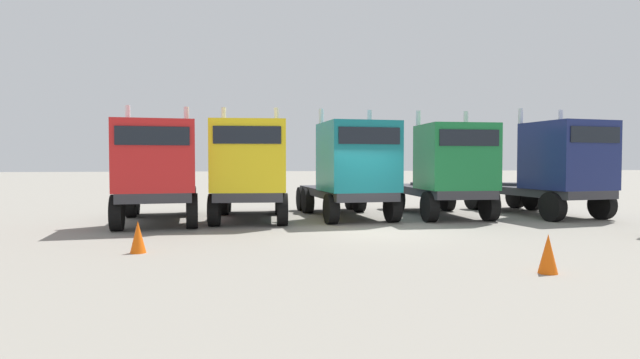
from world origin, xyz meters
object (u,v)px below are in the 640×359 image
Objects in this scene: semi_truck_yellow at (250,170)px; semi_truck_navy at (555,168)px; semi_truck_red at (157,172)px; semi_truck_green at (447,170)px; semi_truck_teal at (352,169)px; traffic_cone_mid at (138,237)px; traffic_cone_near at (548,254)px.

semi_truck_yellow is 11.42m from semi_truck_navy.
semi_truck_green is at bearing 87.19° from semi_truck_red.
semi_truck_teal is at bearing -90.85° from semi_truck_green.
traffic_cone_mid is (-10.07, -5.53, -1.40)m from semi_truck_green.
semi_truck_navy is 10.82m from traffic_cone_near.
semi_truck_green is at bearing -103.35° from semi_truck_navy.
semi_truck_green is 11.57m from traffic_cone_mid.
semi_truck_yellow reaches higher than semi_truck_red.
traffic_cone_mid is (0.26, -5.31, -1.40)m from semi_truck_red.
semi_truck_yellow is at bearing 63.63° from traffic_cone_mid.
semi_truck_yellow is 3.69m from semi_truck_teal.
semi_truck_red is at bearing -86.73° from semi_truck_green.
semi_truck_red reaches higher than traffic_cone_near.
semi_truck_navy is at bearing 84.96° from semi_truck_red.
semi_truck_yellow is at bearing -99.67° from semi_truck_navy.
semi_truck_yellow is at bearing -88.74° from semi_truck_green.
semi_truck_red is 8.62× the size of traffic_cone_near.
semi_truck_teal reaches higher than semi_truck_yellow.
semi_truck_teal is 1.00× the size of semi_truck_navy.
semi_truck_red is 10.33m from semi_truck_green.
semi_truck_teal is (3.69, 0.08, 0.01)m from semi_truck_yellow.
traffic_cone_near is at bearing -11.20° from semi_truck_green.
semi_truck_navy is 8.35× the size of traffic_cone_near.
semi_truck_red is 6.75m from semi_truck_teal.
traffic_cone_mid is (-14.20, -5.06, -1.50)m from semi_truck_navy.
semi_truck_navy is (7.71, -0.65, 0.03)m from semi_truck_teal.
traffic_cone_near is at bearing -42.69° from semi_truck_navy.
traffic_cone_mid is at bearing -1.28° from semi_truck_red.
semi_truck_teal reaches higher than traffic_cone_near.
semi_truck_teal is at bearing 98.72° from traffic_cone_near.
semi_truck_navy is (4.13, -0.47, 0.09)m from semi_truck_green.
semi_truck_red is at bearing 132.47° from traffic_cone_near.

